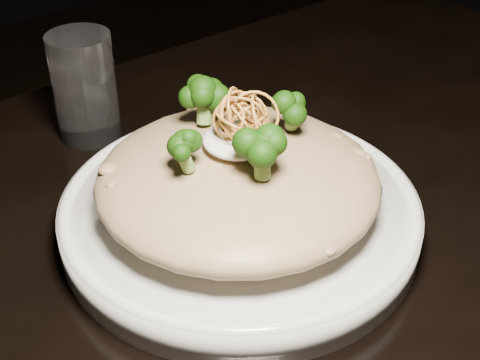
{
  "coord_description": "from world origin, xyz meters",
  "views": [
    {
      "loc": [
        -0.39,
        -0.35,
        1.14
      ],
      "look_at": [
        -0.09,
        0.02,
        0.81
      ],
      "focal_mm": 50.0,
      "sensor_mm": 36.0,
      "label": 1
    }
  ],
  "objects": [
    {
      "name": "broccoli",
      "position": [
        -0.09,
        0.02,
        0.87
      ],
      "size": [
        0.15,
        0.15,
        0.06
      ],
      "primitive_type": null,
      "color": "black",
      "rests_on": "risotto"
    },
    {
      "name": "drinking_glass",
      "position": [
        -0.12,
        0.26,
        0.81
      ],
      "size": [
        0.08,
        0.08,
        0.12
      ],
      "primitive_type": "cylinder",
      "rotation": [
        0.0,
        0.0,
        0.12
      ],
      "color": "silver",
      "rests_on": "table"
    },
    {
      "name": "cheese",
      "position": [
        -0.09,
        0.02,
        0.85
      ],
      "size": [
        0.06,
        0.06,
        0.02
      ],
      "primitive_type": "ellipsoid",
      "color": "white",
      "rests_on": "risotto"
    },
    {
      "name": "table",
      "position": [
        0.0,
        0.0,
        0.67
      ],
      "size": [
        1.1,
        0.8,
        0.75
      ],
      "color": "black",
      "rests_on": "ground"
    },
    {
      "name": "plate",
      "position": [
        -0.09,
        0.02,
        0.77
      ],
      "size": [
        0.32,
        0.32,
        0.03
      ],
      "primitive_type": "cylinder",
      "color": "silver",
      "rests_on": "table"
    },
    {
      "name": "shallots",
      "position": [
        -0.09,
        0.02,
        0.88
      ],
      "size": [
        0.06,
        0.06,
        0.04
      ],
      "primitive_type": null,
      "color": "brown",
      "rests_on": "cheese"
    },
    {
      "name": "risotto",
      "position": [
        -0.09,
        0.02,
        0.81
      ],
      "size": [
        0.25,
        0.25,
        0.05
      ],
      "primitive_type": "ellipsoid",
      "color": "brown",
      "rests_on": "plate"
    }
  ]
}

